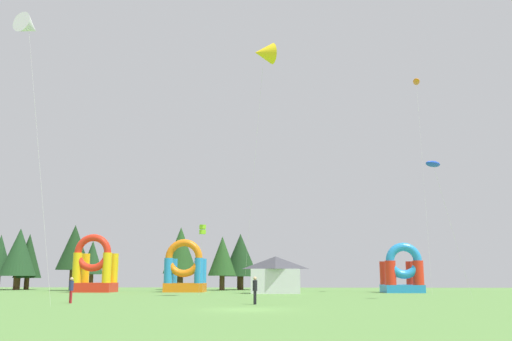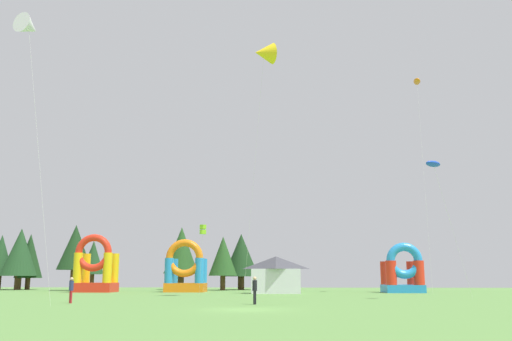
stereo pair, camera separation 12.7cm
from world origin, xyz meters
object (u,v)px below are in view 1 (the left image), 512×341
at_px(inflatable_orange_dome, 402,275).
at_px(inflatable_red_slide, 185,273).
at_px(kite_yellow_delta, 264,53).
at_px(kite_lime_box, 203,230).
at_px(festival_tent, 276,275).
at_px(kite_blue_parafoil, 433,164).
at_px(kite_white_delta, 29,27).
at_px(kite_orange_parafoil, 416,82).
at_px(person_near_camera, 71,288).
at_px(inflatable_yellow_castle, 94,270).
at_px(person_left_edge, 255,288).

xyz_separation_m(inflatable_orange_dome, inflatable_red_slide, (-25.25, 1.01, 0.23)).
relative_size(inflatable_orange_dome, inflatable_red_slide, 0.91).
xyz_separation_m(kite_yellow_delta, inflatable_orange_dome, (15.21, 16.73, -20.17)).
bearing_deg(kite_yellow_delta, kite_lime_box, 139.36).
bearing_deg(festival_tent, inflatable_orange_dome, 13.79).
distance_m(kite_blue_parafoil, kite_white_delta, 33.21).
bearing_deg(kite_white_delta, kite_yellow_delta, 33.96).
height_order(kite_blue_parafoil, kite_white_delta, kite_white_delta).
distance_m(kite_orange_parafoil, person_near_camera, 44.93).
bearing_deg(inflatable_yellow_castle, kite_white_delta, -82.43).
bearing_deg(person_near_camera, kite_blue_parafoil, 58.45).
bearing_deg(inflatable_orange_dome, person_near_camera, -137.41).
relative_size(person_near_camera, inflatable_red_slide, 0.29).
xyz_separation_m(person_left_edge, inflatable_red_slide, (-9.75, 28.05, 1.15)).
bearing_deg(inflatable_red_slide, kite_yellow_delta, -60.50).
relative_size(kite_orange_parafoil, festival_tent, 4.67).
xyz_separation_m(kite_yellow_delta, inflatable_yellow_castle, (-20.56, 16.62, -19.67)).
height_order(kite_orange_parafoil, festival_tent, kite_orange_parafoil).
xyz_separation_m(kite_orange_parafoil, kite_white_delta, (-34.22, -25.40, -4.34)).
distance_m(inflatable_yellow_castle, festival_tent, 21.61).
bearing_deg(inflatable_red_slide, person_left_edge, -70.84).
bearing_deg(inflatable_orange_dome, festival_tent, -166.21).
bearing_deg(person_left_edge, festival_tent, 19.62).
distance_m(kite_lime_box, kite_orange_parafoil, 30.83).
bearing_deg(inflatable_yellow_castle, kite_yellow_delta, -38.96).
xyz_separation_m(person_near_camera, inflatable_yellow_castle, (-7.35, 26.02, 1.45)).
height_order(kite_white_delta, inflatable_yellow_castle, kite_white_delta).
height_order(person_near_camera, inflatable_orange_dome, inflatable_orange_dome).
height_order(kite_orange_parafoil, person_left_edge, kite_orange_parafoil).
relative_size(kite_orange_parafoil, person_left_edge, 13.40).
relative_size(inflatable_yellow_castle, festival_tent, 1.27).
bearing_deg(kite_lime_box, kite_yellow_delta, -40.64).
distance_m(kite_blue_parafoil, inflatable_red_slide, 32.92).
xyz_separation_m(inflatable_yellow_castle, festival_tent, (21.33, -3.43, -0.52)).
bearing_deg(kite_blue_parafoil, inflatable_orange_dome, 86.57).
distance_m(kite_blue_parafoil, kite_orange_parafoil, 21.82).
xyz_separation_m(kite_white_delta, festival_tent, (17.61, 24.54, -17.82)).
relative_size(kite_blue_parafoil, kite_yellow_delta, 0.48).
distance_m(kite_yellow_delta, inflatable_red_slide, 28.52).
distance_m(kite_yellow_delta, kite_orange_parafoil, 22.44).
height_order(kite_orange_parafoil, inflatable_yellow_castle, kite_orange_parafoil).
xyz_separation_m(kite_yellow_delta, inflatable_red_slide, (-10.04, 17.75, -19.94)).
height_order(kite_orange_parafoil, inflatable_red_slide, kite_orange_parafoil).
bearing_deg(kite_lime_box, person_left_edge, -69.29).
relative_size(kite_blue_parafoil, inflatable_yellow_castle, 1.68).
relative_size(inflatable_orange_dome, festival_tent, 1.06).
xyz_separation_m(kite_blue_parafoil, inflatable_yellow_castle, (-34.59, 19.58, -8.41)).
height_order(kite_lime_box, kite_white_delta, kite_white_delta).
height_order(person_left_edge, person_near_camera, person_left_edge).
bearing_deg(kite_white_delta, kite_lime_box, 57.46).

